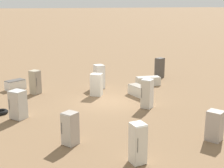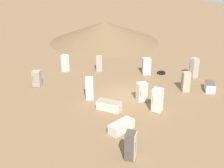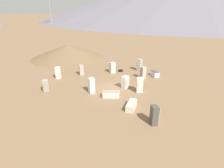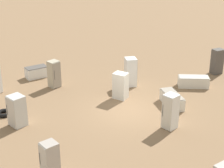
% 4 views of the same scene
% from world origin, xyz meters
% --- Properties ---
extents(ground_plane, '(1000.00, 1000.00, 0.00)m').
position_xyz_m(ground_plane, '(0.00, 0.00, 0.00)').
color(ground_plane, '#846647').
extents(dirt_mound, '(14.76, 14.76, 2.72)m').
position_xyz_m(dirt_mound, '(-10.40, 14.77, 1.36)').
color(dirt_mound, brown).
rests_on(dirt_mound, ground_plane).
extents(discarded_fridge_0, '(1.23, 1.62, 0.74)m').
position_xyz_m(discarded_fridge_0, '(6.04, 4.85, 0.37)').
color(discarded_fridge_0, white).
rests_on(discarded_fridge_0, ground_plane).
extents(discarded_fridge_1, '(0.73, 0.73, 1.84)m').
position_xyz_m(discarded_fridge_1, '(3.41, -1.02, 0.92)').
color(discarded_fridge_1, white).
rests_on(discarded_fridge_1, ground_plane).
extents(discarded_fridge_2, '(0.87, 0.88, 1.85)m').
position_xyz_m(discarded_fridge_2, '(-2.29, -1.61, 0.92)').
color(discarded_fridge_2, white).
rests_on(discarded_fridge_2, ground_plane).
extents(discarded_fridge_3, '(1.02, 1.03, 1.59)m').
position_xyz_m(discarded_fridge_3, '(1.68, 0.03, 0.80)').
color(discarded_fridge_3, silver).
rests_on(discarded_fridge_3, ground_plane).
extents(discarded_fridge_4, '(0.64, 0.59, 1.73)m').
position_xyz_m(discarded_fridge_4, '(-7.99, 2.70, 0.86)').
color(discarded_fridge_4, silver).
rests_on(discarded_fridge_4, ground_plane).
extents(discarded_fridge_5, '(1.94, 0.89, 0.74)m').
position_xyz_m(discarded_fridge_5, '(0.12, -2.62, 0.37)').
color(discarded_fridge_5, beige).
rests_on(discarded_fridge_5, ground_plane).
extents(discarded_fridge_6, '(1.22, 2.04, 0.69)m').
position_xyz_m(discarded_fridge_6, '(2.37, -4.88, 0.35)').
color(discarded_fridge_6, beige).
rests_on(discarded_fridge_6, ground_plane).
extents(discarded_fridge_7, '(0.89, 0.89, 1.48)m').
position_xyz_m(discarded_fridge_7, '(-7.83, -1.73, 0.74)').
color(discarded_fridge_7, '#A89E93').
rests_on(discarded_fridge_7, ground_plane).
extents(discarded_fridge_8, '(0.83, 0.85, 1.56)m').
position_xyz_m(discarded_fridge_8, '(-5.04, 4.53, 0.78)').
color(discarded_fridge_8, '#A89E93').
rests_on(discarded_fridge_8, ground_plane).
extents(discarded_fridge_9, '(1.04, 1.04, 1.65)m').
position_xyz_m(discarded_fridge_9, '(-0.44, 5.95, 0.82)').
color(discarded_fridge_9, silver).
rests_on(discarded_fridge_9, ground_plane).
extents(discarded_fridge_10, '(0.75, 0.83, 1.75)m').
position_xyz_m(discarded_fridge_10, '(4.25, -7.36, 0.87)').
color(discarded_fridge_10, '#4C4742').
rests_on(discarded_fridge_10, ground_plane).
extents(discarded_fridge_11, '(0.91, 0.91, 1.91)m').
position_xyz_m(discarded_fridge_11, '(3.89, 7.39, 0.96)').
color(discarded_fridge_11, '#A89E93').
rests_on(discarded_fridge_11, ground_plane).
extents(discarded_fridge_12, '(0.87, 0.87, 1.73)m').
position_xyz_m(discarded_fridge_12, '(4.18, 3.76, 0.86)').
color(discarded_fridge_12, '#B2A88E').
rests_on(discarded_fridge_12, ground_plane).
extents(scrap_tire, '(0.84, 0.84, 0.22)m').
position_xyz_m(scrap_tire, '(0.86, 6.74, 0.11)').
color(scrap_tire, black).
rests_on(scrap_tire, ground_plane).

